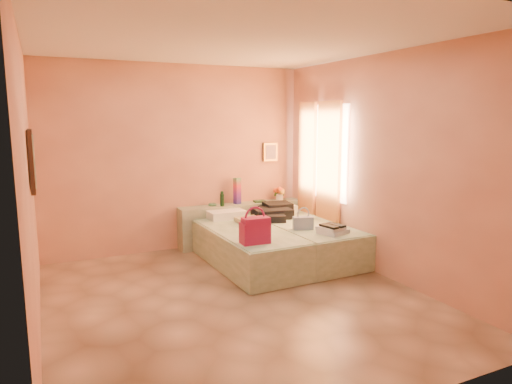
% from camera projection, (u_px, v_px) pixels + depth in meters
% --- Properties ---
extents(ground, '(4.50, 4.50, 0.00)m').
position_uv_depth(ground, '(237.00, 299.00, 5.12)').
color(ground, tan).
rests_on(ground, ground).
extents(room_walls, '(4.02, 4.51, 2.81)m').
position_uv_depth(room_walls, '(233.00, 137.00, 5.42)').
color(room_walls, '#F1A980').
rests_on(room_walls, ground).
extents(headboard_ledge, '(2.05, 0.30, 0.65)m').
position_uv_depth(headboard_ledge, '(242.00, 223.00, 7.35)').
color(headboard_ledge, '#9DAB8C').
rests_on(headboard_ledge, ground).
extents(bed_left, '(0.96, 2.02, 0.50)m').
position_uv_depth(bed_left, '(248.00, 248.00, 6.25)').
color(bed_left, beige).
rests_on(bed_left, ground).
extents(bed_right, '(0.96, 2.02, 0.50)m').
position_uv_depth(bed_right, '(303.00, 240.00, 6.65)').
color(bed_right, beige).
rests_on(bed_right, ground).
extents(water_bottle, '(0.08, 0.08, 0.22)m').
position_uv_depth(water_bottle, '(222.00, 199.00, 7.06)').
color(water_bottle, '#14391F').
rests_on(water_bottle, headboard_ledge).
extents(rainbow_box, '(0.11, 0.11, 0.42)m').
position_uv_depth(rainbow_box, '(237.00, 191.00, 7.25)').
color(rainbow_box, '#AA1545').
rests_on(rainbow_box, headboard_ledge).
extents(small_dish, '(0.17, 0.17, 0.03)m').
position_uv_depth(small_dish, '(212.00, 205.00, 7.12)').
color(small_dish, '#4E9063').
rests_on(small_dish, headboard_ledge).
extents(green_book, '(0.20, 0.15, 0.03)m').
position_uv_depth(green_book, '(260.00, 201.00, 7.42)').
color(green_book, '#27492D').
rests_on(green_book, headboard_ledge).
extents(flower_vase, '(0.24, 0.24, 0.27)m').
position_uv_depth(flower_vase, '(280.00, 192.00, 7.56)').
color(flower_vase, silver).
rests_on(flower_vase, headboard_ledge).
extents(magenta_handbag, '(0.35, 0.21, 0.32)m').
position_uv_depth(magenta_handbag, '(255.00, 230.00, 5.52)').
color(magenta_handbag, '#AA1545').
rests_on(magenta_handbag, bed_left).
extents(khaki_garment, '(0.41, 0.34, 0.07)m').
position_uv_depth(khaki_garment, '(250.00, 220.00, 6.67)').
color(khaki_garment, tan).
rests_on(khaki_garment, bed_left).
extents(clothes_pile, '(0.71, 0.71, 0.18)m').
position_uv_depth(clothes_pile, '(275.00, 212.00, 6.96)').
color(clothes_pile, black).
rests_on(clothes_pile, bed_right).
extents(blue_handbag, '(0.29, 0.18, 0.17)m').
position_uv_depth(blue_handbag, '(303.00, 223.00, 6.23)').
color(blue_handbag, '#3B588D').
rests_on(blue_handbag, bed_right).
extents(towel_stack, '(0.43, 0.40, 0.10)m').
position_uv_depth(towel_stack, '(333.00, 230.00, 6.02)').
color(towel_stack, silver).
rests_on(towel_stack, bed_right).
extents(sandal_pair, '(0.25, 0.30, 0.03)m').
position_uv_depth(sandal_pair, '(333.00, 226.00, 5.95)').
color(sandal_pair, black).
rests_on(sandal_pair, towel_stack).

